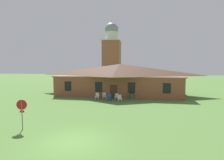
# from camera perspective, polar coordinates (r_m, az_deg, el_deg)

# --- Properties ---
(ground_plane) EXTENTS (200.00, 200.00, 0.00)m
(ground_plane) POSITION_cam_1_polar(r_m,az_deg,el_deg) (12.28, -12.49, -19.02)
(ground_plane) COLOR #517A38
(brick_building) EXTENTS (21.21, 10.40, 5.37)m
(brick_building) POSITION_cam_1_polar(r_m,az_deg,el_deg) (31.58, 2.46, 0.45)
(brick_building) COLOR brown
(brick_building) RESTS_ON ground
(dome_tower) EXTENTS (5.18, 5.18, 18.31)m
(dome_tower) POSITION_cam_1_polar(r_m,az_deg,el_deg) (51.04, -0.10, 8.20)
(dome_tower) COLOR #93563D
(dome_tower) RESTS_ON ground
(stop_sign) EXTENTS (0.78, 0.25, 2.34)m
(stop_sign) POSITION_cam_1_polar(r_m,az_deg,el_deg) (15.26, -27.30, -8.26)
(stop_sign) COLOR slate
(stop_sign) RESTS_ON ground
(lawn_chair_by_porch) EXTENTS (0.66, 0.68, 0.96)m
(lawn_chair_by_porch) POSITION_cam_1_polar(r_m,az_deg,el_deg) (26.36, -4.86, -5.21)
(lawn_chair_by_porch) COLOR silver
(lawn_chair_by_porch) RESTS_ON ground
(lawn_chair_near_door) EXTENTS (0.75, 0.80, 0.96)m
(lawn_chair_near_door) POSITION_cam_1_polar(r_m,az_deg,el_deg) (26.57, -2.54, -5.13)
(lawn_chair_near_door) COLOR silver
(lawn_chair_near_door) RESTS_ON ground
(lawn_chair_left_end) EXTENTS (0.71, 0.75, 0.96)m
(lawn_chair_left_end) POSITION_cam_1_polar(r_m,az_deg,el_deg) (25.28, -0.90, -5.61)
(lawn_chair_left_end) COLOR #2D5693
(lawn_chair_left_end) RESTS_ON ground
(lawn_chair_middle) EXTENTS (0.69, 0.72, 0.96)m
(lawn_chair_middle) POSITION_cam_1_polar(r_m,az_deg,el_deg) (25.82, 1.55, -5.40)
(lawn_chair_middle) COLOR white
(lawn_chair_middle) RESTS_ON ground
(lawn_chair_right_end) EXTENTS (0.76, 0.81, 0.96)m
(lawn_chair_right_end) POSITION_cam_1_polar(r_m,az_deg,el_deg) (24.67, 2.49, -5.86)
(lawn_chair_right_end) COLOR silver
(lawn_chair_right_end) RESTS_ON ground
(trash_bin) EXTENTS (0.56, 0.56, 0.98)m
(trash_bin) POSITION_cam_1_polar(r_m,az_deg,el_deg) (26.32, 6.41, -5.25)
(trash_bin) COLOR #335638
(trash_bin) RESTS_ON ground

